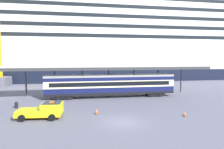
{
  "coord_description": "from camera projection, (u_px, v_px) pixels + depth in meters",
  "views": [
    {
      "loc": [
        -4.24,
        -19.19,
        7.14
      ],
      "look_at": [
        0.17,
        9.14,
        4.5
      ],
      "focal_mm": 29.07,
      "sensor_mm": 36.0,
      "label": 1
    }
  ],
  "objects": [
    {
      "name": "ground_plane",
      "position": [
        123.0,
        122.0,
        20.18
      ],
      "size": [
        400.0,
        400.0,
        0.0
      ],
      "primitive_type": "plane",
      "color": "slate"
    },
    {
      "name": "cruise_ship",
      "position": [
        59.0,
        37.0,
        64.56
      ],
      "size": [
        154.03,
        31.1,
        42.25
      ],
      "color": "black",
      "rests_on": "ground"
    },
    {
      "name": "platform_canopy",
      "position": [
        110.0,
        67.0,
        33.07
      ],
      "size": [
        35.99,
        5.81,
        5.81
      ],
      "color": "#BBBBBB",
      "rests_on": "ground"
    },
    {
      "name": "train_carriage",
      "position": [
        111.0,
        85.0,
        32.9
      ],
      "size": [
        22.98,
        2.81,
        4.11
      ],
      "color": "black",
      "rests_on": "ground"
    },
    {
      "name": "service_truck",
      "position": [
        44.0,
        110.0,
        21.34
      ],
      "size": [
        5.34,
        2.57,
        2.02
      ],
      "color": "yellow",
      "rests_on": "ground"
    },
    {
      "name": "traffic_cone_near",
      "position": [
        185.0,
        114.0,
        22.22
      ],
      "size": [
        0.36,
        0.36,
        0.65
      ],
      "color": "black",
      "rests_on": "ground"
    },
    {
      "name": "traffic_cone_mid",
      "position": [
        97.0,
        111.0,
        23.05
      ],
      "size": [
        0.36,
        0.36,
        0.74
      ],
      "color": "black",
      "rests_on": "ground"
    },
    {
      "name": "quay_bollard",
      "position": [
        16.0,
        105.0,
        25.76
      ],
      "size": [
        0.48,
        0.48,
        0.96
      ],
      "color": "black",
      "rests_on": "ground"
    }
  ]
}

